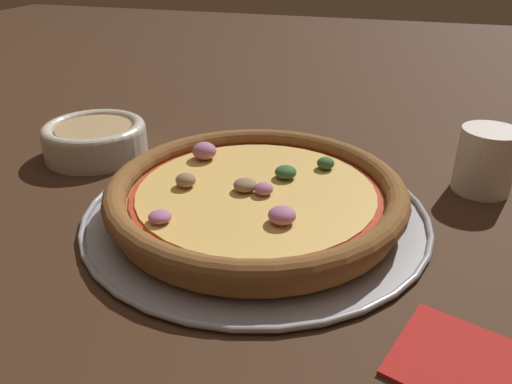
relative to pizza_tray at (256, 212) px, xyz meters
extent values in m
plane|color=#3D2616|center=(0.00, 0.00, 0.00)|extent=(3.00, 3.00, 0.00)
cylinder|color=#9E9EA3|center=(0.00, 0.00, 0.00)|extent=(0.38, 0.38, 0.01)
torus|color=#9E9EA3|center=(0.00, 0.00, 0.00)|extent=(0.39, 0.39, 0.01)
cylinder|color=#A86B33|center=(0.00, 0.00, 0.01)|extent=(0.32, 0.32, 0.02)
torus|color=brown|center=(0.00, 0.00, 0.03)|extent=(0.34, 0.34, 0.03)
cylinder|color=#B7381E|center=(0.00, 0.00, 0.03)|extent=(0.28, 0.28, 0.00)
cylinder|color=#E5B75B|center=(0.00, 0.00, 0.03)|extent=(0.27, 0.27, 0.00)
ellipsoid|color=#B26B93|center=(-0.05, 0.06, 0.04)|extent=(0.04, 0.04, 0.02)
ellipsoid|color=#B26B93|center=(-0.01, 0.01, 0.04)|extent=(0.02, 0.02, 0.01)
ellipsoid|color=#B26B93|center=(0.09, -0.06, 0.04)|extent=(0.03, 0.03, 0.02)
ellipsoid|color=#8E7051|center=(0.08, 0.01, 0.04)|extent=(0.03, 0.03, 0.02)
ellipsoid|color=#B26B93|center=(0.07, 0.09, 0.03)|extent=(0.03, 0.03, 0.01)
ellipsoid|color=#33602D|center=(-0.06, -0.08, 0.04)|extent=(0.03, 0.03, 0.01)
ellipsoid|color=#8E7051|center=(0.01, 0.01, 0.04)|extent=(0.03, 0.03, 0.01)
ellipsoid|color=#33602D|center=(-0.02, -0.04, 0.04)|extent=(0.03, 0.03, 0.01)
cylinder|color=beige|center=(0.27, -0.10, 0.02)|extent=(0.14, 0.14, 0.04)
torus|color=beige|center=(0.27, -0.10, 0.04)|extent=(0.14, 0.14, 0.02)
cylinder|color=tan|center=(0.27, -0.10, 0.04)|extent=(0.11, 0.11, 0.00)
cylinder|color=silver|center=(-0.25, -0.14, 0.04)|extent=(0.07, 0.07, 0.08)
cube|color=#B2231E|center=(-0.23, 0.17, 0.00)|extent=(0.15, 0.13, 0.01)
camera|label=1|loc=(-0.15, 0.47, 0.28)|focal=35.00mm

